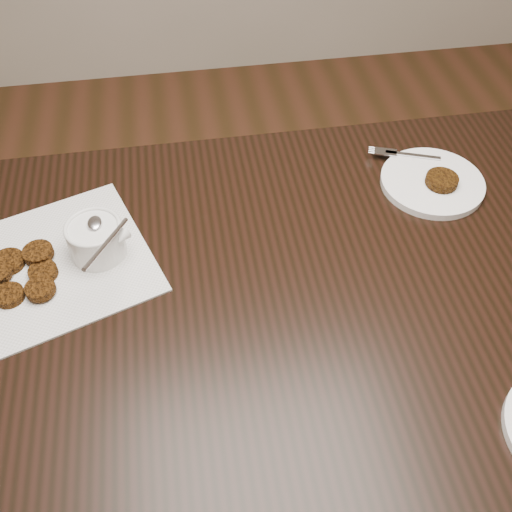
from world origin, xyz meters
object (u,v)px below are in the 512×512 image
at_px(plate_with_patty, 433,179).
at_px(sauce_ramekin, 92,226).
at_px(table, 303,388).
at_px(napkin, 58,262).

bearing_deg(plate_with_patty, sauce_ramekin, -172.85).
relative_size(sauce_ramekin, plate_with_patty, 0.66).
height_order(table, napkin, napkin).
distance_m(table, sauce_ramekin, 0.59).
bearing_deg(table, plate_with_patty, 35.22).
distance_m(table, plate_with_patty, 0.52).
bearing_deg(napkin, sauce_ramekin, 8.63).
bearing_deg(sauce_ramekin, napkin, -171.37).
height_order(napkin, sauce_ramekin, sauce_ramekin).
relative_size(table, sauce_ramekin, 9.70).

